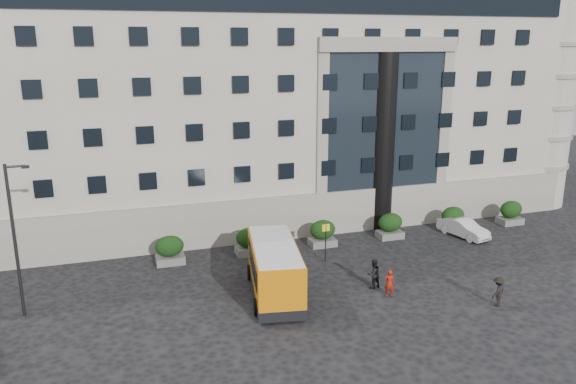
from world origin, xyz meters
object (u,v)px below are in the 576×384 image
Objects in this scene: hedge_e at (453,219)px; minibus at (275,267)px; pedestrian_c at (498,291)px; hedge_b at (249,241)px; hedge_a at (170,250)px; hedge_c at (323,233)px; pedestrian_b at (374,274)px; hedge_d at (390,226)px; street_lamp at (15,235)px; bus_stop_sign at (326,236)px; pedestrian_a at (389,283)px; white_taxi at (463,228)px; hedge_f at (511,212)px; red_truck at (41,226)px.

hedge_e is 17.07m from minibus.
hedge_b is at bearing -72.11° from pedestrian_c.
minibus reaches higher than hedge_a.
hedge_b is 1.00× the size of hedge_c.
hedge_b is 15.60m from hedge_e.
hedge_e is at bearing 0.00° from hedge_c.
pedestrian_b is at bearing -144.19° from hedge_e.
hedge_c and hedge_d have the same top height.
hedge_c is at bearing -101.03° from pedestrian_b.
hedge_a and hedge_d have the same top height.
hedge_d is 12.41m from minibus.
hedge_d is 24.27m from street_lamp.
hedge_d is (10.40, 0.00, 0.00)m from hedge_b.
pedestrian_c is (6.45, -8.61, -0.91)m from bus_stop_sign.
pedestrian_a is at bearing -138.79° from hedge_e.
hedge_e is at bearing 75.30° from white_taxi.
hedge_c is at bearing 180.00° from hedge_d.
pedestrian_b is (-15.36, -7.33, -0.06)m from hedge_f.
pedestrian_a is (5.78, -8.60, -0.14)m from hedge_b.
street_lamp is 2.02× the size of white_taxi.
hedge_f is (26.00, 0.00, 0.00)m from hedge_a.
pedestrian_c is at bearing -113.03° from hedge_e.
hedge_d is 1.00× the size of hedge_e.
bus_stop_sign reaches higher than hedge_e.
white_taxi is (5.19, -1.39, -0.28)m from hedge_d.
hedge_a is at bearing 180.00° from hedge_c.
minibus reaches higher than hedge_c.
pedestrian_c is at bearing -88.26° from hedge_d.
red_truck is 1.31× the size of white_taxi.
hedge_c is 12.69m from pedestrian_c.
minibus is (12.95, -1.64, -2.74)m from street_lamp.
hedge_f is 1.06× the size of pedestrian_b.
pedestrian_c is at bearing -53.18° from bus_stop_sign.
hedge_f is (10.40, 0.00, 0.00)m from hedge_d.
pedestrian_b is at bearing -88.11° from hedge_c.
bus_stop_sign is at bearing -155.34° from hedge_d.
hedge_c is 19.39m from red_truck.
hedge_d and hedge_f have the same top height.
pedestrian_c reaches higher than white_taxi.
bus_stop_sign reaches higher than pedestrian_b.
hedge_a is at bearing 161.96° from white_taxi.
hedge_f is (5.20, 0.00, 0.00)m from hedge_e.
pedestrian_b is (1.14, -4.53, -0.86)m from bus_stop_sign.
hedge_a and hedge_e have the same top height.
hedge_b and hedge_d have the same top height.
red_truck is (-13.03, 12.51, -0.22)m from minibus.
hedge_f is 0.46× the size of white_taxi.
bus_stop_sign is at bearing -166.08° from hedge_e.
pedestrian_b is at bearing -52.49° from pedestrian_a.
hedge_c is at bearing 180.00° from hedge_e.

